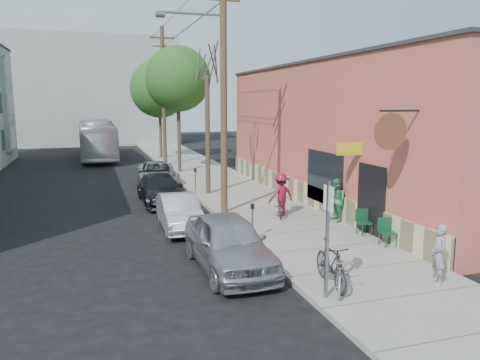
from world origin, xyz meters
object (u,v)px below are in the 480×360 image
object	(u,v)px
parking_meter_near	(252,216)
parking_meter_far	(195,176)
patron_green	(336,200)
parked_bike_b	(341,272)
car_1	(180,212)
car_2	(161,189)
tree_leafy_far	(159,89)
car_3	(157,173)
tree_bare	(208,135)
patio_chair_a	(364,222)
tree_leafy_mid	(178,79)
sign_post	(328,229)
car_0	(229,243)
cyclist	(281,195)
bus	(97,140)
patio_chair_b	(388,232)
utility_pole_near	(222,86)
patron_grey	(439,255)
parked_bike_a	(331,264)

from	to	relation	value
parking_meter_near	parking_meter_far	world-z (taller)	same
patron_green	parked_bike_b	distance (m)	6.87
car_1	car_2	world-z (taller)	car_2
tree_leafy_far	car_3	distance (m)	13.55
tree_bare	patio_chair_a	size ratio (longest dim) A/B	6.73
tree_leafy_mid	patron_green	bearing A→B (deg)	-77.58
sign_post	patron_green	size ratio (longest dim) A/B	1.65
sign_post	parked_bike_b	xyz separation A→B (m)	(0.57, 0.28, -1.23)
parking_meter_far	car_0	distance (m)	11.18
parking_meter_near	car_1	xyz separation A→B (m)	(-1.99, 2.67, -0.34)
cyclist	bus	size ratio (longest dim) A/B	0.15
parking_meter_near	tree_bare	xyz separation A→B (m)	(0.55, 8.47, 2.13)
sign_post	patio_chair_b	world-z (taller)	sign_post
parking_meter_near	tree_bare	size ratio (longest dim) A/B	0.21
utility_pole_near	car_2	size ratio (longest dim) A/B	2.16
car_2	tree_leafy_mid	bearing A→B (deg)	73.05
parking_meter_far	patio_chair_b	size ratio (longest dim) A/B	1.41
parking_meter_far	car_1	size ratio (longest dim) A/B	0.32
sign_post	bus	size ratio (longest dim) A/B	0.24
utility_pole_near	patron_grey	size ratio (longest dim) A/B	6.41
patron_green	tree_bare	bearing A→B (deg)	-149.69
parking_meter_near	parked_bike_b	world-z (taller)	parking_meter_near
patron_grey	car_0	world-z (taller)	patron_grey
tree_leafy_far	patron_grey	size ratio (longest dim) A/B	5.21
parking_meter_near	patio_chair_b	world-z (taller)	parking_meter_near
parked_bike_a	bus	bearing A→B (deg)	105.50
tree_bare	tree_leafy_far	bearing A→B (deg)	90.00
parking_meter_near	patron_green	distance (m)	4.11
utility_pole_near	car_0	world-z (taller)	utility_pole_near
parking_meter_near	utility_pole_near	world-z (taller)	utility_pole_near
parking_meter_far	parked_bike_a	world-z (taller)	parking_meter_far
patron_grey	car_1	xyz separation A→B (m)	(-5.20, 7.82, -0.29)
car_1	cyclist	bearing A→B (deg)	2.85
parking_meter_far	utility_pole_near	xyz separation A→B (m)	(0.14, -4.79, 4.43)
tree_bare	parked_bike_b	size ratio (longest dim) A/B	3.45
sign_post	parked_bike_b	size ratio (longest dim) A/B	1.63
car_2	patio_chair_a	bearing A→B (deg)	-54.64
parking_meter_near	patron_grey	distance (m)	6.07
bus	parking_meter_near	bearing A→B (deg)	-81.53
car_2	car_3	size ratio (longest dim) A/B	0.98
tree_leafy_far	car_3	xyz separation A→B (m)	(-2.00, -12.35, -5.21)
cyclist	car_1	xyz separation A→B (m)	(-4.19, -0.12, -0.39)
patio_chair_a	patio_chair_b	distance (m)	1.37
parking_meter_far	car_0	bearing A→B (deg)	-97.45
patron_grey	car_0	xyz separation A→B (m)	(-4.66, 3.05, -0.14)
patron_green	parked_bike_a	bearing A→B (deg)	-24.90
tree_bare	bus	bearing A→B (deg)	105.48
parking_meter_far	car_1	xyz separation A→B (m)	(-1.99, -6.32, -0.34)
tree_leafy_far	car_1	size ratio (longest dim) A/B	2.08
bus	car_2	bearing A→B (deg)	-83.68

